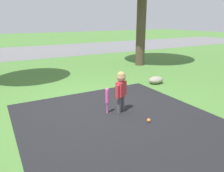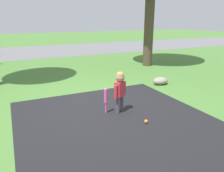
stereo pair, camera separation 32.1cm
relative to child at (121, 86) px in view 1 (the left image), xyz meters
name	(u,v)px [view 1 (the left image)]	position (x,y,z in m)	size (l,w,h in m)	color
ground_plane	(94,105)	(-0.35, 0.63, -0.59)	(60.00, 60.00, 0.00)	#477533
driveway_strip	(173,161)	(-0.26, -1.87, -0.59)	(3.84, 7.00, 0.01)	black
street_strip	(26,52)	(-0.35, 10.70, -0.59)	(40.00, 6.00, 0.01)	slate
child	(121,86)	(0.00, 0.00, 0.00)	(0.33, 0.24, 0.91)	#4C4751
baseball_bat	(107,97)	(-0.30, 0.08, -0.22)	(0.07, 0.07, 0.58)	#E54CA5
sports_ball	(149,120)	(0.21, -0.71, -0.55)	(0.08, 0.08, 0.08)	orange
edging_rock	(156,80)	(2.13, 1.34, -0.48)	(0.50, 0.35, 0.23)	gray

